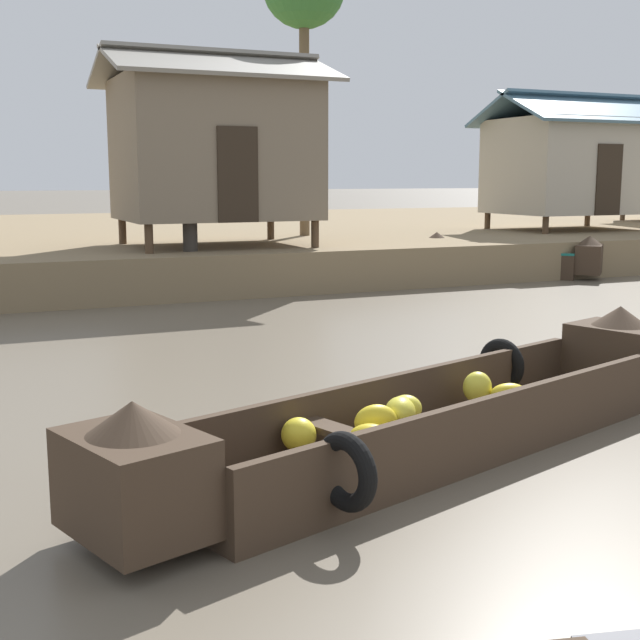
{
  "coord_description": "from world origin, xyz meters",
  "views": [
    {
      "loc": [
        -4.28,
        -1.54,
        2.21
      ],
      "look_at": [
        -0.71,
        6.53,
        0.73
      ],
      "focal_mm": 47.38,
      "sensor_mm": 36.0,
      "label": 1
    }
  ],
  "objects_px": {
    "banana_boat": "(439,415)",
    "stilt_house_mid_right": "(571,164)",
    "vendor_person": "(189,203)",
    "fishing_skiff_distant": "(510,260)",
    "stilt_house_mid_left": "(214,146)"
  },
  "relations": [
    {
      "from": "banana_boat",
      "to": "stilt_house_mid_right",
      "type": "xyz_separation_m",
      "value": [
        12.0,
        12.76,
        2.27
      ]
    },
    {
      "from": "vendor_person",
      "to": "fishing_skiff_distant",
      "type": "bearing_deg",
      "value": 0.34
    },
    {
      "from": "banana_boat",
      "to": "stilt_house_mid_left",
      "type": "distance_m",
      "value": 11.65
    },
    {
      "from": "stilt_house_mid_left",
      "to": "vendor_person",
      "type": "bearing_deg",
      "value": -127.7
    },
    {
      "from": "fishing_skiff_distant",
      "to": "stilt_house_mid_left",
      "type": "relative_size",
      "value": 0.77
    },
    {
      "from": "vendor_person",
      "to": "stilt_house_mid_left",
      "type": "bearing_deg",
      "value": 52.3
    },
    {
      "from": "stilt_house_mid_left",
      "to": "vendor_person",
      "type": "distance_m",
      "value": 1.78
    },
    {
      "from": "banana_boat",
      "to": "fishing_skiff_distant",
      "type": "bearing_deg",
      "value": 51.18
    },
    {
      "from": "banana_boat",
      "to": "stilt_house_mid_left",
      "type": "relative_size",
      "value": 1.39
    },
    {
      "from": "banana_boat",
      "to": "vendor_person",
      "type": "bearing_deg",
      "value": 86.0
    },
    {
      "from": "stilt_house_mid_right",
      "to": "fishing_skiff_distant",
      "type": "bearing_deg",
      "value": -145.98
    },
    {
      "from": "banana_boat",
      "to": "stilt_house_mid_right",
      "type": "height_order",
      "value": "stilt_house_mid_right"
    },
    {
      "from": "fishing_skiff_distant",
      "to": "vendor_person",
      "type": "xyz_separation_m",
      "value": [
        -7.5,
        -0.04,
        1.39
      ]
    },
    {
      "from": "stilt_house_mid_right",
      "to": "vendor_person",
      "type": "relative_size",
      "value": 2.79
    },
    {
      "from": "stilt_house_mid_right",
      "to": "vendor_person",
      "type": "bearing_deg",
      "value": -167.02
    }
  ]
}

